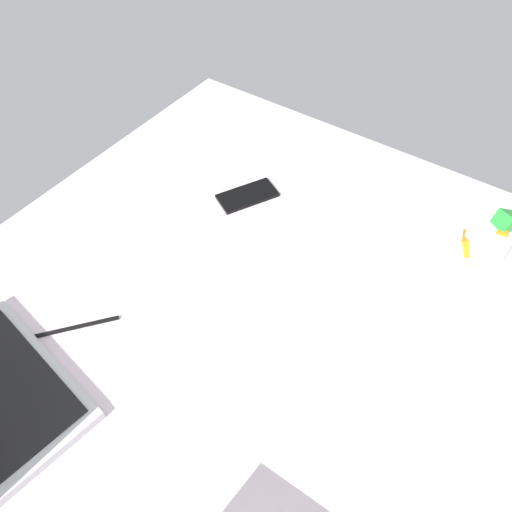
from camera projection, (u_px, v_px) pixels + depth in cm
name	position (u px, v px, depth cm)	size (l,w,h in cm)	color
bed_mattress	(364.00, 440.00, 88.98)	(180.00, 140.00, 18.00)	silver
snack_cup	(486.00, 242.00, 100.15)	(9.78, 9.48, 14.35)	silver
cell_phone	(247.00, 196.00, 117.26)	(6.80, 14.00, 0.80)	black
charger_cable	(74.00, 328.00, 93.51)	(17.00, 0.60, 0.60)	black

